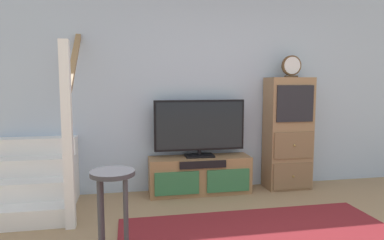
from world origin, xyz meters
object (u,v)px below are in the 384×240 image
television (200,127)px  side_cabinet (288,133)px  media_console (200,175)px  desk_clock (291,66)px  bar_stool_near (113,195)px

television → side_cabinet: size_ratio=0.78×
media_console → desk_clock: (1.21, -0.00, 1.38)m
television → bar_stool_near: (-1.01, -1.56, -0.31)m
television → bar_stool_near: bearing=-122.8°
media_console → side_cabinet: 1.30m
bar_stool_near → media_console: bearing=56.8°
media_console → television: television is taller
media_console → television: (-0.00, 0.02, 0.62)m
side_cabinet → media_console: bearing=-179.5°
media_console → television: 0.62m
television → bar_stool_near: television is taller
bar_stool_near → side_cabinet: bearing=35.1°
television → desk_clock: 1.43m
desk_clock → media_console: bearing=179.8°
media_console → television: size_ratio=1.12×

